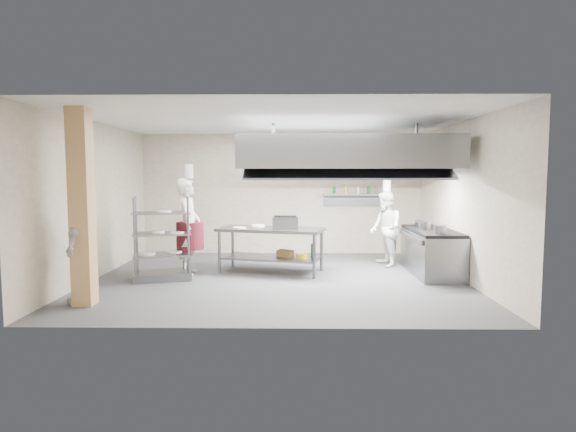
{
  "coord_description": "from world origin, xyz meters",
  "views": [
    {
      "loc": [
        0.32,
        -9.11,
        2.01
      ],
      "look_at": [
        0.19,
        0.2,
        1.19
      ],
      "focal_mm": 30.0,
      "sensor_mm": 36.0,
      "label": 1
    }
  ],
  "objects_px": {
    "chef_line": "(385,229)",
    "griddle": "(285,223)",
    "pass_rack": "(162,238)",
    "chef_head": "(188,226)",
    "stockpot": "(425,225)",
    "island": "(271,250)",
    "cooking_range": "(431,253)",
    "chef_plating": "(82,248)"
  },
  "relations": [
    {
      "from": "chef_line",
      "to": "chef_plating",
      "type": "xyz_separation_m",
      "value": [
        -5.3,
        -3.03,
        0.04
      ]
    },
    {
      "from": "chef_line",
      "to": "stockpot",
      "type": "relative_size",
      "value": 7.13
    },
    {
      "from": "chef_line",
      "to": "island",
      "type": "bearing_deg",
      "value": -82.66
    },
    {
      "from": "island",
      "to": "chef_plating",
      "type": "distance_m",
      "value": 3.7
    },
    {
      "from": "chef_head",
      "to": "stockpot",
      "type": "height_order",
      "value": "chef_head"
    },
    {
      "from": "chef_line",
      "to": "griddle",
      "type": "height_order",
      "value": "chef_line"
    },
    {
      "from": "island",
      "to": "pass_rack",
      "type": "relative_size",
      "value": 1.34
    },
    {
      "from": "chef_line",
      "to": "griddle",
      "type": "distance_m",
      "value": 2.33
    },
    {
      "from": "island",
      "to": "chef_head",
      "type": "bearing_deg",
      "value": -158.43
    },
    {
      "from": "chef_plating",
      "to": "griddle",
      "type": "distance_m",
      "value": 3.84
    },
    {
      "from": "island",
      "to": "stockpot",
      "type": "bearing_deg",
      "value": 12.53
    },
    {
      "from": "cooking_range",
      "to": "chef_plating",
      "type": "height_order",
      "value": "chef_plating"
    },
    {
      "from": "chef_head",
      "to": "chef_line",
      "type": "relative_size",
      "value": 1.17
    },
    {
      "from": "island",
      "to": "chef_line",
      "type": "relative_size",
      "value": 1.29
    },
    {
      "from": "chef_head",
      "to": "stockpot",
      "type": "bearing_deg",
      "value": -91.38
    },
    {
      "from": "cooking_range",
      "to": "griddle",
      "type": "relative_size",
      "value": 3.98
    },
    {
      "from": "pass_rack",
      "to": "chef_line",
      "type": "height_order",
      "value": "chef_line"
    },
    {
      "from": "stockpot",
      "to": "chef_plating",
      "type": "bearing_deg",
      "value": -159.27
    },
    {
      "from": "pass_rack",
      "to": "chef_head",
      "type": "relative_size",
      "value": 0.82
    },
    {
      "from": "chef_head",
      "to": "chef_line",
      "type": "xyz_separation_m",
      "value": [
        4.1,
        0.9,
        -0.14
      ]
    },
    {
      "from": "pass_rack",
      "to": "chef_line",
      "type": "relative_size",
      "value": 0.97
    },
    {
      "from": "chef_head",
      "to": "chef_line",
      "type": "distance_m",
      "value": 4.2
    },
    {
      "from": "cooking_range",
      "to": "chef_head",
      "type": "xyz_separation_m",
      "value": [
        -4.88,
        -0.09,
        0.54
      ]
    },
    {
      "from": "island",
      "to": "cooking_range",
      "type": "distance_m",
      "value": 3.25
    },
    {
      "from": "cooking_range",
      "to": "pass_rack",
      "type": "bearing_deg",
      "value": -173.36
    },
    {
      "from": "pass_rack",
      "to": "stockpot",
      "type": "height_order",
      "value": "pass_rack"
    },
    {
      "from": "island",
      "to": "cooking_range",
      "type": "relative_size",
      "value": 1.06
    },
    {
      "from": "pass_rack",
      "to": "chef_head",
      "type": "height_order",
      "value": "chef_head"
    },
    {
      "from": "chef_plating",
      "to": "griddle",
      "type": "relative_size",
      "value": 3.43
    },
    {
      "from": "island",
      "to": "chef_head",
      "type": "xyz_separation_m",
      "value": [
        -1.64,
        -0.21,
        0.51
      ]
    },
    {
      "from": "stockpot",
      "to": "chef_head",
      "type": "bearing_deg",
      "value": -178.66
    },
    {
      "from": "pass_rack",
      "to": "cooking_range",
      "type": "bearing_deg",
      "value": -7.88
    },
    {
      "from": "island",
      "to": "stockpot",
      "type": "height_order",
      "value": "stockpot"
    },
    {
      "from": "griddle",
      "to": "stockpot",
      "type": "height_order",
      "value": "griddle"
    },
    {
      "from": "cooking_range",
      "to": "chef_plating",
      "type": "bearing_deg",
      "value": -159.87
    },
    {
      "from": "griddle",
      "to": "stockpot",
      "type": "bearing_deg",
      "value": -4.57
    },
    {
      "from": "chef_line",
      "to": "chef_plating",
      "type": "bearing_deg",
      "value": -68.55
    },
    {
      "from": "stockpot",
      "to": "pass_rack",
      "type": "bearing_deg",
      "value": -172.99
    },
    {
      "from": "pass_rack",
      "to": "griddle",
      "type": "xyz_separation_m",
      "value": [
        2.32,
        0.61,
        0.24
      ]
    },
    {
      "from": "chef_plating",
      "to": "chef_line",
      "type": "bearing_deg",
      "value": 116.74
    },
    {
      "from": "chef_head",
      "to": "stockpot",
      "type": "xyz_separation_m",
      "value": [
        4.74,
        0.11,
        0.02
      ]
    },
    {
      "from": "cooking_range",
      "to": "chef_line",
      "type": "relative_size",
      "value": 1.22
    }
  ]
}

